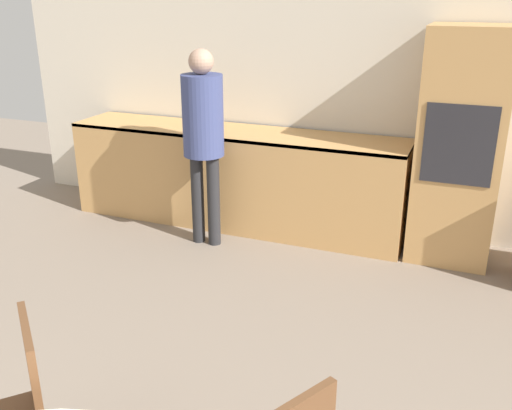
% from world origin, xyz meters
% --- Properties ---
extents(wall_back, '(6.95, 0.05, 2.60)m').
position_xyz_m(wall_back, '(0.00, 5.50, 1.30)').
color(wall_back, silver).
rests_on(wall_back, ground_plane).
extents(kitchen_counter, '(3.13, 0.60, 0.90)m').
position_xyz_m(kitchen_counter, '(-1.06, 5.16, 0.46)').
color(kitchen_counter, tan).
rests_on(kitchen_counter, ground_plane).
extents(oven_unit, '(0.64, 0.59, 1.85)m').
position_xyz_m(oven_unit, '(0.86, 5.17, 0.93)').
color(oven_unit, tan).
rests_on(oven_unit, ground_plane).
extents(person_standing, '(0.34, 0.34, 1.66)m').
position_xyz_m(person_standing, '(-1.12, 4.65, 1.03)').
color(person_standing, '#262628').
rests_on(person_standing, ground_plane).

